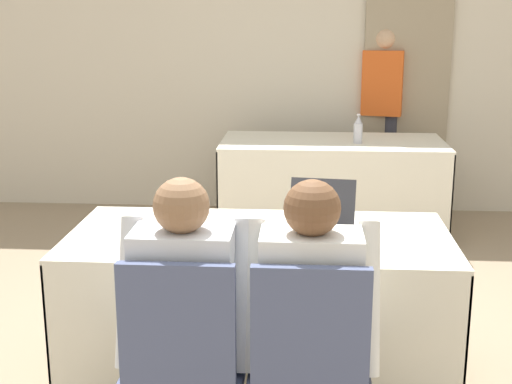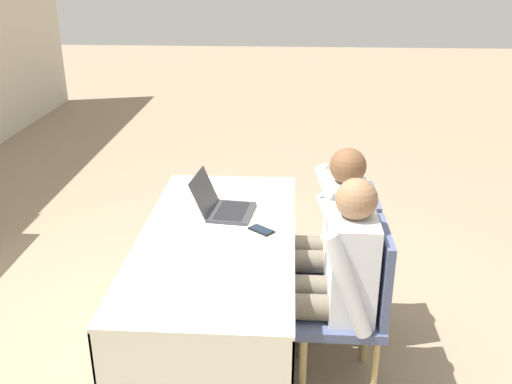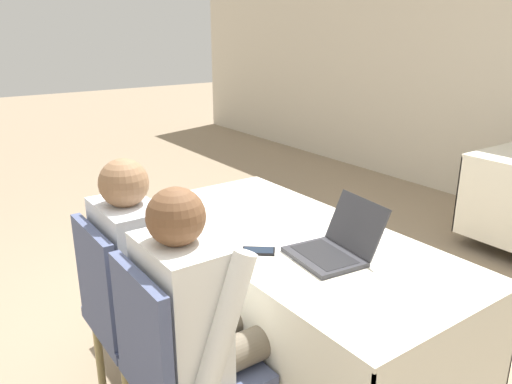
# 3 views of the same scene
# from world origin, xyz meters

# --- Properties ---
(ground_plane) EXTENTS (24.00, 24.00, 0.00)m
(ground_plane) POSITION_xyz_m (0.00, 0.00, 0.00)
(ground_plane) COLOR gray
(conference_table_near) EXTENTS (1.73, 0.83, 0.74)m
(conference_table_near) POSITION_xyz_m (0.00, 0.00, 0.57)
(conference_table_near) COLOR silver
(conference_table_near) RESTS_ON ground_plane
(laptop) EXTENTS (0.34, 0.36, 0.23)m
(laptop) POSITION_xyz_m (0.27, -0.00, 0.79)
(laptop) COLOR #333338
(laptop) RESTS_ON conference_table_near
(cell_phone) EXTENTS (0.14, 0.15, 0.01)m
(cell_phone) POSITION_xyz_m (0.06, -0.23, 0.75)
(cell_phone) COLOR black
(cell_phone) RESTS_ON conference_table_near
(paper_beside_laptop) EXTENTS (0.26, 0.33, 0.00)m
(paper_beside_laptop) POSITION_xyz_m (0.12, -0.01, 0.74)
(paper_beside_laptop) COLOR white
(paper_beside_laptop) RESTS_ON conference_table_near
(chair_near_left) EXTENTS (0.44, 0.44, 0.90)m
(chair_near_left) POSITION_xyz_m (-0.23, -0.72, 0.50)
(chair_near_left) COLOR tan
(chair_near_left) RESTS_ON ground_plane
(chair_near_right) EXTENTS (0.44, 0.44, 0.90)m
(chair_near_right) POSITION_xyz_m (0.23, -0.72, 0.50)
(chair_near_right) COLOR tan
(chair_near_right) RESTS_ON ground_plane
(person_checkered_shirt) EXTENTS (0.50, 0.52, 1.16)m
(person_checkered_shirt) POSITION_xyz_m (-0.23, -0.62, 0.66)
(person_checkered_shirt) COLOR #665B4C
(person_checkered_shirt) RESTS_ON ground_plane
(person_white_shirt) EXTENTS (0.50, 0.52, 1.16)m
(person_white_shirt) POSITION_xyz_m (0.23, -0.62, 0.66)
(person_white_shirt) COLOR #665B4C
(person_white_shirt) RESTS_ON ground_plane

